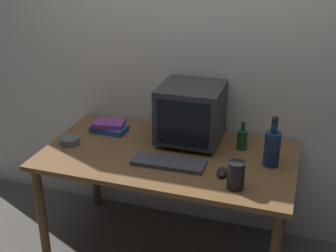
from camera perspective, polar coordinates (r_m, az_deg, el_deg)
ground_plane at (r=3.06m, az=0.00°, el=-15.83°), size 6.00×6.00×0.00m
back_wall at (r=2.90m, az=2.96°, el=9.73°), size 4.00×0.08×2.50m
desk at (r=2.70m, az=0.00°, el=-5.15°), size 1.51×0.83×0.73m
crt_monitor at (r=2.73m, az=2.98°, el=1.68°), size 0.38×0.39×0.37m
keyboard at (r=2.53m, az=0.07°, el=-4.73°), size 0.42×0.16×0.02m
computer_mouse at (r=2.44m, az=7.00°, el=-5.95°), size 0.07×0.10×0.04m
bottle_tall at (r=2.55m, az=13.31°, el=-2.67°), size 0.09×0.09×0.30m
bottle_short at (r=2.72m, az=9.56°, el=-1.63°), size 0.06×0.06×0.18m
book_stack at (r=2.96m, az=-7.62°, el=-0.07°), size 0.24×0.17×0.07m
cd_spindle at (r=2.83m, az=-12.52°, el=-1.86°), size 0.12×0.12×0.04m
metal_canister at (r=2.31m, az=8.76°, el=-6.29°), size 0.09×0.09×0.15m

